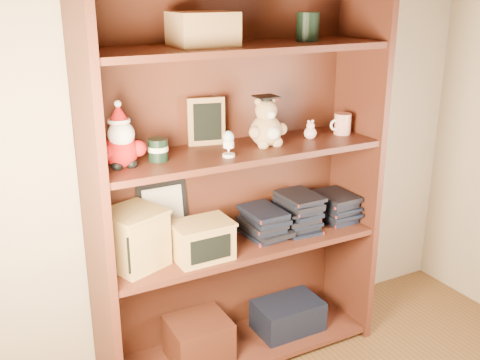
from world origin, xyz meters
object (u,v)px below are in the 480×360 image
at_px(grad_teddy_bear, 267,126).
at_px(bookcase, 234,186).
at_px(treats_box, 135,238).
at_px(teacher_mug, 342,124).

bearing_deg(grad_teddy_bear, bookcase, 154.58).
relative_size(bookcase, treats_box, 6.07).
bearing_deg(teacher_mug, treats_box, -179.94).
bearing_deg(grad_teddy_bear, treats_box, 179.47).
bearing_deg(treats_box, bookcase, 6.61).
xyz_separation_m(grad_teddy_bear, teacher_mug, (0.38, 0.01, -0.03)).
distance_m(grad_teddy_bear, treats_box, 0.67).
height_order(bookcase, teacher_mug, bookcase).
relative_size(grad_teddy_bear, teacher_mug, 2.02).
distance_m(bookcase, teacher_mug, 0.55).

